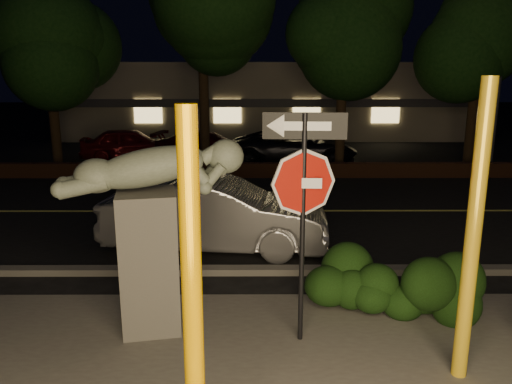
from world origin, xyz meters
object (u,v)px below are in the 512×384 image
Objects in this scene: signpost at (303,183)px; parked_car_darkred at (207,147)px; yellow_pole_left at (193,314)px; silver_sedan at (216,214)px; parked_car_red at (131,144)px; parked_car_dark at (294,147)px; yellow_pole_right at (473,236)px; sculpture at (151,217)px.

signpost is 13.95m from parked_car_darkred.
yellow_pole_left is 0.73× the size of silver_sedan.
parked_car_red is 3.18m from parked_car_darkred.
parked_car_darkred is (-1.36, 16.09, -1.04)m from yellow_pole_left.
parked_car_darkred is at bearing 94.83° from yellow_pole_left.
signpost is 13.40m from parked_car_dark.
yellow_pole_right reaches higher than parked_car_darkred.
yellow_pole_left is at bearing -150.85° from yellow_pole_right.
sculpture is (-0.90, 2.80, -0.02)m from yellow_pole_left.
sculpture is 0.59× the size of silver_sedan.
parked_car_darkred is at bearing 12.18° from silver_sedan.
signpost is at bearing -152.86° from silver_sedan.
parked_car_darkred is at bearing -105.22° from parked_car_red.
silver_sedan is 1.15× the size of parked_car_red.
parked_car_red is 0.80× the size of parked_car_dark.
parked_car_red is 6.63m from parked_car_dark.
parked_car_dark is (2.35, 9.69, -0.06)m from silver_sedan.
signpost reaches higher than parked_car_dark.
yellow_pole_right reaches higher than yellow_pole_left.
parked_car_darkred is at bearing 106.49° from yellow_pole_right.
sculpture is 3.42m from silver_sedan.
parked_car_dark is (2.97, 12.93, -0.95)m from sculpture.
parked_car_dark is (-0.85, 14.10, -1.06)m from yellow_pole_right.
parked_car_darkred is at bearing 103.83° from signpost.
signpost is 15.21m from parked_car_red.
silver_sedan is at bearing -164.85° from parked_car_darkred.
parked_car_red is at bearing 116.53° from yellow_pole_right.
parked_car_red is (-4.23, 10.47, -0.07)m from silver_sedan.
sculpture is 0.68× the size of parked_car_red.
silver_sedan is at bearing 114.69° from signpost.
yellow_pole_left reaches higher than sculpture.
parked_car_darkred is (-2.47, 13.64, -1.55)m from signpost.
yellow_pole_left is 6.11m from silver_sedan.
sculpture reaches higher than silver_sedan.
sculpture is at bearing 168.93° from parked_car_dark.
parked_car_red is (-5.61, 14.06, -1.50)m from signpost.
signpost reaches higher than parked_car_red.
silver_sedan is (-0.28, 6.04, -0.91)m from yellow_pole_left.
signpost is 0.72× the size of parked_car_darkred.
signpost reaches higher than parked_car_darkred.
yellow_pole_left reaches higher than signpost.
yellow_pole_left is 3.35m from yellow_pole_right.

